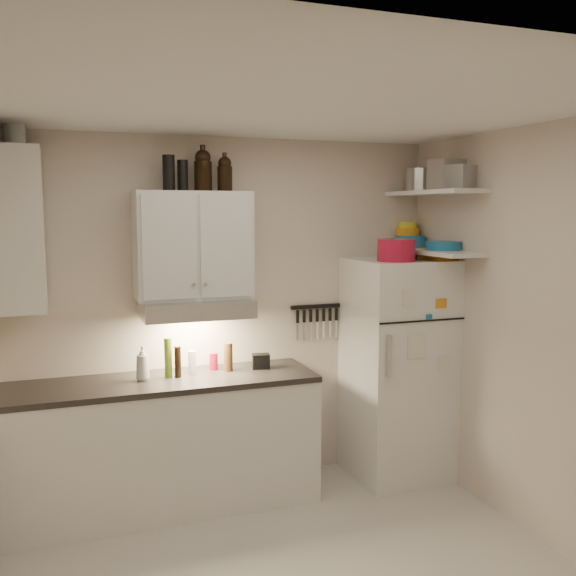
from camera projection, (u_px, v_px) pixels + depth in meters
name	position (u px, v px, depth m)	size (l,w,h in m)	color
ceiling	(303.00, 103.00, 3.25)	(3.20, 3.00, 0.02)	white
back_wall	(229.00, 313.00, 4.81)	(3.20, 0.02, 2.60)	beige
right_wall	(545.00, 335.00, 3.95)	(0.02, 3.00, 2.60)	beige
base_cabinet	(165.00, 447.00, 4.44)	(2.10, 0.60, 0.88)	white
countertop	(163.00, 382.00, 4.38)	(2.10, 0.62, 0.04)	#2A2624
upper_cabinet	(193.00, 245.00, 4.49)	(0.80, 0.33, 0.75)	white
side_cabinet	(15.00, 230.00, 3.96)	(0.33, 0.55, 1.00)	white
range_hood	(196.00, 308.00, 4.48)	(0.76, 0.46, 0.12)	silver
fridge	(397.00, 369.00, 4.97)	(0.70, 0.68, 1.70)	white
shelf_hi	(434.00, 192.00, 4.75)	(0.30, 0.95, 0.03)	white
shelf_lo	(433.00, 252.00, 4.80)	(0.30, 0.95, 0.03)	white
knife_strip	(316.00, 306.00, 5.03)	(0.42, 0.02, 0.03)	black
dutch_oven	(396.00, 250.00, 4.65)	(0.28, 0.28, 0.16)	maroon
book_stack	(439.00, 254.00, 4.80)	(0.19, 0.24, 0.08)	orange
spice_jar	(407.00, 253.00, 4.80)	(0.06, 0.06, 0.09)	silver
stock_pot	(421.00, 180.00, 5.05)	(0.25, 0.25, 0.18)	silver
tin_a	(447.00, 175.00, 4.67)	(0.22, 0.20, 0.22)	#AAAAAD
tin_b	(460.00, 177.00, 4.52)	(0.17, 0.17, 0.17)	#AAAAAD
bowl_teal	(410.00, 241.00, 5.12)	(0.24, 0.24, 0.09)	#1C6A9D
bowl_orange	(408.00, 232.00, 5.19)	(0.19, 0.19, 0.06)	orange
bowl_yellow	(408.00, 225.00, 5.18)	(0.15, 0.15, 0.05)	yellow
plates	(444.00, 246.00, 4.75)	(0.26, 0.26, 0.07)	#1C6A9D
growler_a	(203.00, 170.00, 4.47)	(0.13, 0.13, 0.30)	black
growler_b	(225.00, 174.00, 4.52)	(0.11, 0.11, 0.25)	black
thermos_a	(183.00, 176.00, 4.41)	(0.07, 0.07, 0.21)	black
thermos_b	(169.00, 173.00, 4.34)	(0.08, 0.08, 0.24)	black
side_jar	(14.00, 135.00, 4.00)	(0.13, 0.13, 0.17)	silver
soap_bottle	(143.00, 361.00, 4.34)	(0.10, 0.10, 0.27)	white
pepper_mill	(228.00, 357.00, 4.60)	(0.06, 0.06, 0.20)	brown
oil_bottle	(168.00, 358.00, 4.42)	(0.05, 0.05, 0.28)	#476118
vinegar_bottle	(178.00, 362.00, 4.42)	(0.05, 0.05, 0.22)	black
clear_bottle	(192.00, 362.00, 4.53)	(0.05, 0.05, 0.16)	silver
red_jar	(214.00, 361.00, 4.64)	(0.06, 0.06, 0.12)	maroon
caddy	(261.00, 361.00, 4.68)	(0.12, 0.09, 0.11)	black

